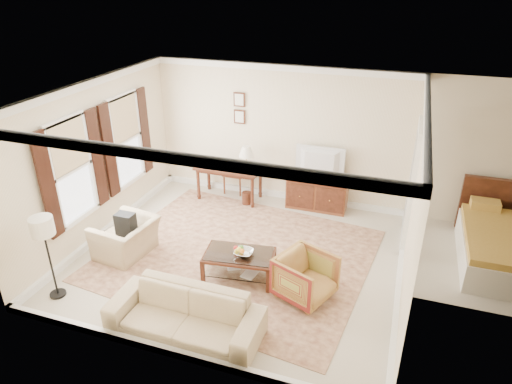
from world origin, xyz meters
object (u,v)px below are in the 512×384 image
Objects in this scene: sideboard at (317,191)px; club_armchair at (125,233)px; tv at (320,153)px; coffee_table at (239,259)px; writing_desk at (229,171)px; sofa at (184,309)px; striped_armchair at (306,275)px.

club_armchair is at bearing -135.03° from sideboard.
tv is 4.04m from club_armchair.
coffee_table is 2.13m from club_armchair.
writing_desk reaches higher than coffee_table.
club_armchair is at bearing 143.02° from sofa.
club_armchair reaches higher than sofa.
coffee_table is 1.20× the size of club_armchair.
writing_desk is 1.77× the size of striped_armchair.
striped_armchair is (0.44, -2.95, 0.01)m from sideboard.
striped_armchair is at bearing -81.54° from sideboard.
sideboard is 2.98m from striped_armchair.
writing_desk is 1.40× the size of club_armchair.
tv is at bearing 31.32° from striped_armchair.
writing_desk is 4.19m from sofa.
tv is at bearing 78.04° from sofa.
club_armchair is at bearing 110.37° from striped_armchair.
sofa is at bearing 59.47° from club_armchair.
coffee_table is 1.13m from striped_armchair.
striped_armchair is (1.13, -0.13, 0.03)m from coffee_table.
tv is at bearing -90.00° from sideboard.
tv is at bearing 141.85° from club_armchair.
tv reaches higher than sideboard.
striped_armchair reaches higher than coffee_table.
coffee_table is (-0.69, -2.80, -0.88)m from tv.
club_armchair reaches higher than striped_armchair.
sofa is (1.87, -1.44, -0.02)m from club_armchair.
sofa reaches higher than sideboard.
tv reaches higher than sofa.
tv is 0.96× the size of club_armchair.
tv is (1.91, 0.16, 0.59)m from writing_desk.
sideboard is (1.91, 0.18, -0.27)m from writing_desk.
tv reaches higher than coffee_table.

